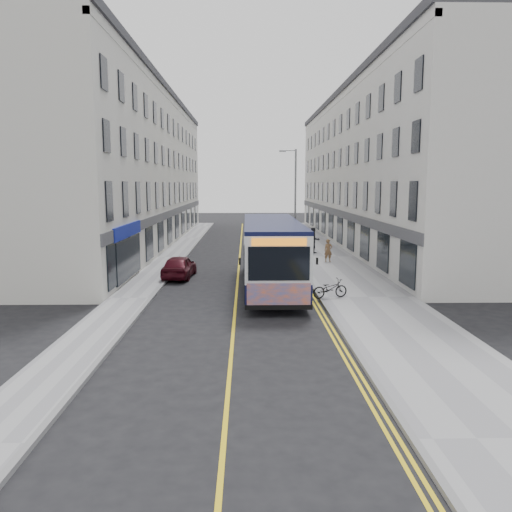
{
  "coord_description": "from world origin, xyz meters",
  "views": [
    {
      "loc": [
        0.49,
        -24.16,
        5.41
      ],
      "look_at": [
        1.01,
        2.13,
        1.6
      ],
      "focal_mm": 35.0,
      "sensor_mm": 36.0,
      "label": 1
    }
  ],
  "objects_px": {
    "streetlamp": "(294,197)",
    "pedestrian_near": "(328,250)",
    "city_bus": "(271,251)",
    "car_maroon": "(179,266)",
    "bicycle": "(330,288)",
    "pedestrian_far": "(314,241)",
    "car_white": "(262,236)"
  },
  "relations": [
    {
      "from": "pedestrian_near",
      "to": "car_white",
      "type": "height_order",
      "value": "pedestrian_near"
    },
    {
      "from": "streetlamp",
      "to": "car_maroon",
      "type": "height_order",
      "value": "streetlamp"
    },
    {
      "from": "pedestrian_far",
      "to": "car_white",
      "type": "distance_m",
      "value": 8.35
    },
    {
      "from": "streetlamp",
      "to": "pedestrian_near",
      "type": "distance_m",
      "value": 6.01
    },
    {
      "from": "pedestrian_far",
      "to": "car_maroon",
      "type": "bearing_deg",
      "value": -147.92
    },
    {
      "from": "city_bus",
      "to": "pedestrian_near",
      "type": "bearing_deg",
      "value": 61.55
    },
    {
      "from": "streetlamp",
      "to": "city_bus",
      "type": "height_order",
      "value": "streetlamp"
    },
    {
      "from": "city_bus",
      "to": "car_maroon",
      "type": "distance_m",
      "value": 6.07
    },
    {
      "from": "pedestrian_near",
      "to": "car_maroon",
      "type": "relative_size",
      "value": 0.4
    },
    {
      "from": "pedestrian_far",
      "to": "streetlamp",
      "type": "bearing_deg",
      "value": 153.73
    },
    {
      "from": "pedestrian_far",
      "to": "bicycle",
      "type": "bearing_deg",
      "value": -108.23
    },
    {
      "from": "streetlamp",
      "to": "pedestrian_far",
      "type": "relative_size",
      "value": 4.03
    },
    {
      "from": "pedestrian_far",
      "to": "car_maroon",
      "type": "relative_size",
      "value": 0.51
    },
    {
      "from": "pedestrian_near",
      "to": "pedestrian_far",
      "type": "relative_size",
      "value": 0.78
    },
    {
      "from": "streetlamp",
      "to": "bicycle",
      "type": "bearing_deg",
      "value": -89.14
    },
    {
      "from": "pedestrian_near",
      "to": "car_white",
      "type": "relative_size",
      "value": 0.37
    },
    {
      "from": "city_bus",
      "to": "car_white",
      "type": "distance_m",
      "value": 19.59
    },
    {
      "from": "pedestrian_near",
      "to": "car_white",
      "type": "xyz_separation_m",
      "value": [
        -4.21,
        11.6,
        -0.2
      ]
    },
    {
      "from": "bicycle",
      "to": "car_maroon",
      "type": "distance_m",
      "value": 9.75
    },
    {
      "from": "bicycle",
      "to": "car_white",
      "type": "relative_size",
      "value": 0.4
    },
    {
      "from": "streetlamp",
      "to": "city_bus",
      "type": "distance_m",
      "value": 12.91
    },
    {
      "from": "city_bus",
      "to": "car_maroon",
      "type": "bearing_deg",
      "value": 151.03
    },
    {
      "from": "streetlamp",
      "to": "city_bus",
      "type": "bearing_deg",
      "value": -100.79
    },
    {
      "from": "city_bus",
      "to": "bicycle",
      "type": "xyz_separation_m",
      "value": [
        2.6,
        -2.98,
        -1.36
      ]
    },
    {
      "from": "streetlamp",
      "to": "city_bus",
      "type": "xyz_separation_m",
      "value": [
        -2.37,
        -12.45,
        -2.46
      ]
    },
    {
      "from": "pedestrian_far",
      "to": "car_white",
      "type": "bearing_deg",
      "value": 103.4
    },
    {
      "from": "streetlamp",
      "to": "car_white",
      "type": "relative_size",
      "value": 1.88
    },
    {
      "from": "bicycle",
      "to": "pedestrian_near",
      "type": "height_order",
      "value": "pedestrian_near"
    },
    {
      "from": "streetlamp",
      "to": "pedestrian_near",
      "type": "bearing_deg",
      "value": -66.74
    },
    {
      "from": "pedestrian_near",
      "to": "pedestrian_far",
      "type": "xyz_separation_m",
      "value": [
        -0.44,
        4.16,
        0.21
      ]
    },
    {
      "from": "bicycle",
      "to": "car_maroon",
      "type": "xyz_separation_m",
      "value": [
        -7.8,
        5.85,
        0.09
      ]
    },
    {
      "from": "streetlamp",
      "to": "pedestrian_near",
      "type": "relative_size",
      "value": 5.14
    }
  ]
}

